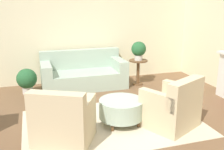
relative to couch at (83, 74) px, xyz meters
name	(u,v)px	position (x,y,z in m)	size (l,w,h in m)	color
ground_plane	(113,123)	(0.08, -2.28, -0.32)	(16.00, 16.00, 0.00)	brown
wall_back	(81,30)	(0.08, 0.61, 1.08)	(9.67, 0.12, 2.80)	beige
rug	(113,123)	(0.08, -2.28, -0.32)	(3.15, 2.06, 0.01)	beige
couch	(83,74)	(0.00, 0.00, 0.00)	(2.09, 1.00, 0.91)	#9EB29E
armchair_left	(63,122)	(-0.85, -2.72, 0.04)	(1.09, 1.06, 0.90)	#C6B289
armchair_right	(173,108)	(1.02, -2.72, 0.04)	(1.09, 1.06, 0.90)	#C6B289
ottoman_table	(121,109)	(0.22, -2.33, -0.03)	(0.79, 0.79, 0.44)	#9EB29E
side_table	(138,68)	(1.42, -0.26, 0.12)	(0.48, 0.48, 0.66)	brown
potted_plant_on_side_table	(139,50)	(1.42, -0.26, 0.61)	(0.38, 0.38, 0.49)	beige
potted_plant_floor	(27,80)	(-1.38, -0.15, 0.03)	(0.48, 0.48, 0.61)	beige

